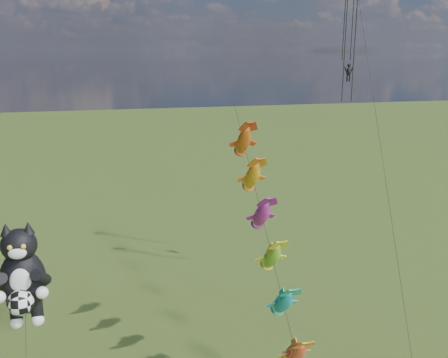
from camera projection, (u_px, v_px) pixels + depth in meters
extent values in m
ellipsoid|color=black|center=(23.00, 281.00, 26.05)|extent=(2.43, 2.02, 3.41)
ellipsoid|color=black|center=(19.00, 245.00, 25.44)|extent=(1.88, 1.72, 1.73)
cone|color=black|center=(6.00, 229.00, 25.09)|extent=(0.62, 0.62, 0.64)
cone|color=black|center=(28.00, 227.00, 25.35)|extent=(0.62, 0.62, 0.64)
ellipsoid|color=white|center=(17.00, 253.00, 24.83)|extent=(0.91, 0.49, 0.62)
ellipsoid|color=white|center=(21.00, 282.00, 25.22)|extent=(1.08, 0.45, 1.41)
sphere|color=gold|center=(10.00, 248.00, 24.60)|extent=(0.26, 0.26, 0.26)
sphere|color=gold|center=(23.00, 247.00, 24.75)|extent=(0.26, 0.26, 0.26)
sphere|color=white|center=(42.00, 293.00, 25.31)|extent=(0.64, 0.64, 0.64)
sphere|color=white|center=(16.00, 323.00, 26.34)|extent=(0.68, 0.68, 0.68)
sphere|color=white|center=(38.00, 320.00, 26.60)|extent=(0.68, 0.68, 0.68)
sphere|color=white|center=(21.00, 303.00, 24.83)|extent=(1.31, 1.31, 1.31)
cylinder|color=black|center=(272.00, 258.00, 26.80)|extent=(0.25, 15.83, 16.03)
ellipsoid|color=red|center=(296.00, 352.00, 24.43)|extent=(0.84, 2.28, 2.28)
ellipsoid|color=#1981BF|center=(283.00, 302.00, 25.63)|extent=(0.84, 2.28, 2.28)
ellipsoid|color=green|center=(272.00, 256.00, 26.84)|extent=(0.84, 2.28, 2.28)
ellipsoid|color=#D833A7|center=(262.00, 215.00, 28.05)|extent=(0.84, 2.28, 2.28)
ellipsoid|color=yellow|center=(252.00, 176.00, 29.26)|extent=(0.84, 2.28, 2.28)
ellipsoid|color=orange|center=(244.00, 141.00, 30.47)|extent=(0.84, 2.28, 2.28)
cylinder|color=black|center=(379.00, 137.00, 33.80)|extent=(3.13, 16.81, 26.28)
cylinder|color=black|center=(345.00, 48.00, 37.47)|extent=(0.08, 0.08, 8.39)
cylinder|color=black|center=(354.00, 48.00, 37.65)|extent=(0.08, 0.08, 8.39)
cylinder|color=black|center=(345.00, 2.00, 39.62)|extent=(0.08, 0.08, 9.51)
cylinder|color=black|center=(353.00, 2.00, 39.78)|extent=(0.08, 0.08, 9.51)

